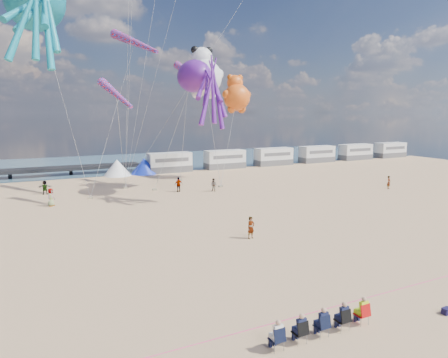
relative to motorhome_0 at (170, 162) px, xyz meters
The scene contains 31 objects.
ground 40.48m from the motorhome_0, 98.53° to the right, with size 120.00×120.00×0.00m, color tan.
water 16.22m from the motorhome_0, 111.80° to the left, with size 120.00×120.00×0.00m, color #3A5D70.
motorhome_0 is the anchor object (origin of this frame).
motorhome_1 9.50m from the motorhome_0, ahead, with size 6.60×2.50×3.00m, color silver.
motorhome_2 19.00m from the motorhome_0, ahead, with size 6.60×2.50×3.00m, color silver.
motorhome_3 28.50m from the motorhome_0, ahead, with size 6.60×2.50×3.00m, color silver.
motorhome_4 38.00m from the motorhome_0, ahead, with size 6.60×2.50×3.00m, color silver.
motorhome_5 47.50m from the motorhome_0, ahead, with size 6.60×2.50×3.00m, color silver.
tent_white 8.01m from the motorhome_0, behind, with size 4.00×4.00×2.40m, color white.
tent_blue 4.01m from the motorhome_0, behind, with size 4.00×4.00×2.40m, color #1933CC.
spectator_row 47.55m from the motorhome_0, 100.97° to the right, with size 6.10×0.90×1.30m, color black, non-canonical shape.
cooler_navy 47.87m from the motorhome_0, 93.24° to the right, with size 0.38×0.28×0.30m, color #16133C.
rope_line 45.42m from the motorhome_0, 97.59° to the right, with size 0.03×0.03×34.00m, color #F2338C.
standing_person 34.60m from the motorhome_0, 98.65° to the right, with size 0.60×0.39×1.64m, color tan.
beachgoer_0 24.33m from the motorhome_0, 136.82° to the right, with size 0.65×0.43×1.78m, color #7F6659.
beachgoer_1 17.02m from the motorhome_0, 91.03° to the right, with size 0.75×0.49×1.54m, color #7F6659.
beachgoer_3 15.91m from the motorhome_0, 104.73° to the right, with size 1.11×0.64×1.71m, color #7F6659.
beachgoer_4 20.71m from the motorhome_0, 150.68° to the right, with size 0.93×0.39×1.59m, color #7F6659.
beachgoer_5 31.46m from the motorhome_0, 52.08° to the right, with size 1.47×0.47×1.58m, color #7F6659.
sandbag_a 20.28m from the motorhome_0, 133.02° to the right, with size 0.50×0.35×0.22m, color gray.
sandbag_b 14.76m from the motorhome_0, 115.40° to the right, with size 0.50×0.35×0.22m, color gray.
sandbag_c 14.98m from the motorhome_0, 83.71° to the right, with size 0.50×0.35×0.22m, color gray.
sandbag_d 8.44m from the motorhome_0, 98.89° to the right, with size 0.50×0.35×0.22m, color gray.
sandbag_e 14.14m from the motorhome_0, 130.73° to the right, with size 0.50×0.35×0.22m, color gray.
kite_octopus_teal 29.98m from the motorhome_0, 137.60° to the right, with size 4.48×10.45×11.94m, color teal, non-canonical shape.
kite_octopus_purple 21.25m from the motorhome_0, 99.19° to the right, with size 3.58×8.36×9.56m, color #5C1A8A, non-canonical shape.
kite_panda 18.80m from the motorhome_0, 91.78° to the right, with size 5.04×4.74×7.11m, color white, non-canonical shape.
kite_teddy_orange 15.33m from the motorhome_0, 58.26° to the right, with size 4.33×4.07×6.11m, color orange, non-canonical shape.
windsock_left 22.13m from the motorhome_0, 120.52° to the right, with size 1.10×7.81×7.81m, color red, non-canonical shape.
windsock_mid 16.83m from the motorhome_0, 95.08° to the right, with size 1.00×5.57×5.57m, color red, non-canonical shape.
windsock_right 23.91m from the motorhome_0, 121.28° to the right, with size 0.90×5.44×5.44m, color red, non-canonical shape.
Camera 1 is at (-13.30, -18.54, 9.10)m, focal length 32.00 mm.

